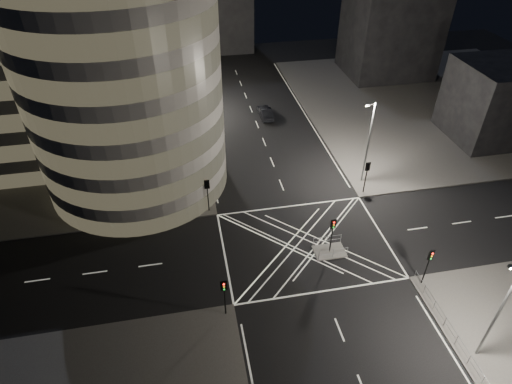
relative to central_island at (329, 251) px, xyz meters
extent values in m
plane|color=black|center=(-2.00, 1.50, -0.07)|extent=(120.00, 120.00, 0.00)
cube|color=#4E4B49|center=(-31.00, 28.50, 0.00)|extent=(42.00, 42.00, 0.15)
cube|color=#4E4B49|center=(27.00, 28.50, 0.00)|extent=(42.00, 42.00, 0.15)
cube|color=slate|center=(0.00, 0.00, 0.00)|extent=(3.00, 2.00, 0.15)
cylinder|color=#9A9691|center=(-18.00, 15.50, 12.57)|extent=(20.00, 20.00, 25.00)
cube|color=#9A9691|center=(-28.00, 25.50, 12.57)|extent=(20.00, 18.00, 25.00)
cube|color=#9A9691|center=(-24.00, 43.50, 11.07)|extent=(24.00, 16.00, 22.00)
cube|color=black|center=(24.00, 41.50, 7.58)|extent=(14.00, 12.00, 15.00)
cube|color=black|center=(28.00, 17.50, 5.08)|extent=(10.00, 10.00, 10.00)
cube|color=black|center=(-6.00, 59.50, 8.93)|extent=(18.00, 8.00, 18.00)
cylinder|color=black|center=(-12.50, 10.50, 1.87)|extent=(0.32, 0.32, 3.60)
ellipsoid|color=black|center=(-12.50, 10.50, 4.74)|extent=(3.88, 3.88, 4.46)
cylinder|color=black|center=(-12.50, 16.50, 1.82)|extent=(0.32, 0.32, 3.48)
ellipsoid|color=black|center=(-12.50, 16.50, 4.87)|extent=(4.76, 4.76, 5.47)
cylinder|color=black|center=(-12.50, 22.50, 1.76)|extent=(0.32, 0.32, 3.37)
ellipsoid|color=black|center=(-12.50, 22.50, 4.60)|extent=(4.20, 4.20, 4.83)
cylinder|color=black|center=(-12.50, 28.50, 1.80)|extent=(0.32, 0.32, 3.45)
ellipsoid|color=black|center=(-12.50, 28.50, 4.89)|extent=(4.96, 4.96, 5.71)
cylinder|color=black|center=(-12.50, 34.50, 1.80)|extent=(0.32, 0.32, 3.46)
ellipsoid|color=black|center=(-12.50, 34.50, 4.59)|extent=(3.86, 3.86, 4.44)
cylinder|color=black|center=(-10.80, 8.30, 1.57)|extent=(0.12, 0.12, 3.00)
cube|color=black|center=(-10.80, 8.30, 3.52)|extent=(0.28, 0.22, 0.90)
cube|color=black|center=(-10.80, 8.30, 3.52)|extent=(0.55, 0.04, 1.10)
cylinder|color=black|center=(-10.80, -5.30, 1.57)|extent=(0.12, 0.12, 3.00)
cube|color=black|center=(-10.80, -5.30, 3.52)|extent=(0.28, 0.22, 0.90)
cube|color=black|center=(-10.80, -5.30, 3.52)|extent=(0.55, 0.04, 1.10)
cylinder|color=black|center=(6.80, 8.30, 1.57)|extent=(0.12, 0.12, 3.00)
cube|color=black|center=(6.80, 8.30, 3.52)|extent=(0.28, 0.22, 0.90)
cube|color=black|center=(6.80, 8.30, 3.52)|extent=(0.55, 0.04, 1.10)
cylinder|color=black|center=(6.80, -5.30, 1.57)|extent=(0.12, 0.12, 3.00)
cube|color=black|center=(6.80, -5.30, 3.52)|extent=(0.28, 0.22, 0.90)
cube|color=black|center=(6.80, -5.30, 3.52)|extent=(0.55, 0.04, 1.10)
cylinder|color=black|center=(0.00, 0.00, 1.57)|extent=(0.12, 0.12, 3.00)
cube|color=black|center=(0.00, 0.00, 3.52)|extent=(0.28, 0.22, 0.90)
cube|color=black|center=(0.00, 0.00, 3.52)|extent=(0.55, 0.04, 1.10)
cylinder|color=slate|center=(-11.50, 13.50, 5.08)|extent=(0.20, 0.20, 10.00)
cylinder|color=slate|center=(-11.05, 13.50, 9.93)|extent=(0.90, 0.10, 0.10)
cube|color=slate|center=(-10.60, 13.50, 9.83)|extent=(0.50, 0.25, 0.18)
cube|color=white|center=(-10.60, 13.50, 9.72)|extent=(0.42, 0.20, 0.05)
cylinder|color=slate|center=(-11.50, 31.50, 5.08)|extent=(0.20, 0.20, 10.00)
cylinder|color=slate|center=(-11.05, 31.50, 9.93)|extent=(0.90, 0.10, 0.10)
cube|color=slate|center=(-10.60, 31.50, 9.83)|extent=(0.50, 0.25, 0.18)
cube|color=white|center=(-10.60, 31.50, 9.72)|extent=(0.42, 0.20, 0.05)
cylinder|color=slate|center=(7.50, 10.50, 5.08)|extent=(0.20, 0.20, 10.00)
cylinder|color=slate|center=(7.05, 10.50, 9.93)|extent=(0.90, 0.10, 0.10)
cube|color=slate|center=(6.60, 10.50, 9.83)|extent=(0.50, 0.25, 0.18)
cube|color=white|center=(6.60, 10.50, 9.72)|extent=(0.42, 0.20, 0.05)
cylinder|color=slate|center=(7.50, -12.50, 5.08)|extent=(0.20, 0.20, 10.00)
cube|color=slate|center=(6.60, -12.50, 9.83)|extent=(0.50, 0.25, 0.18)
cube|color=white|center=(6.60, -12.50, 9.72)|extent=(0.42, 0.20, 0.05)
cube|color=slate|center=(6.30, -10.65, 0.62)|extent=(0.06, 11.70, 1.10)
cube|color=slate|center=(0.00, -0.90, 0.62)|extent=(2.80, 0.06, 1.10)
cube|color=slate|center=(0.00, 0.90, 0.62)|extent=(2.80, 0.06, 1.10)
imported|color=black|center=(-0.41, 28.48, 0.70)|extent=(1.77, 4.77, 1.56)
camera|label=1|loc=(-12.47, -27.48, 29.59)|focal=30.00mm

